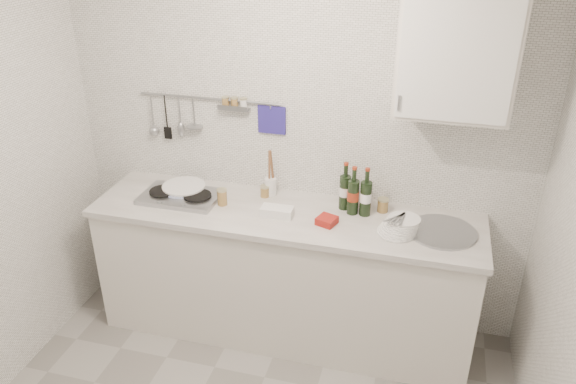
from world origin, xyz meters
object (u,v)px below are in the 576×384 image
at_px(wall_cabinet, 457,50).
at_px(utensil_crock, 271,184).
at_px(plate_stack_hob, 182,189).
at_px(wine_bottles, 355,190).
at_px(plate_stack_sink, 400,226).

xyz_separation_m(wall_cabinet, utensil_crock, (-1.05, 0.09, -0.95)).
distance_m(plate_stack_hob, utensil_crock, 0.59).
bearing_deg(utensil_crock, wine_bottles, -9.36).
xyz_separation_m(plate_stack_sink, wine_bottles, (-0.30, 0.18, 0.11)).
bearing_deg(plate_stack_sink, wall_cabinet, 44.02).
height_order(wall_cabinet, plate_stack_hob, wall_cabinet).
relative_size(wall_cabinet, utensil_crock, 2.18).
distance_m(wine_bottles, utensil_crock, 0.58).
relative_size(wall_cabinet, wine_bottles, 2.26).
distance_m(plate_stack_hob, wine_bottles, 1.14).
bearing_deg(plate_stack_sink, utensil_crock, 162.56).
bearing_deg(plate_stack_hob, plate_stack_sink, -5.55).
relative_size(wall_cabinet, plate_stack_hob, 2.24).
distance_m(plate_stack_sink, wine_bottles, 0.36).
height_order(wall_cabinet, utensil_crock, wall_cabinet).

